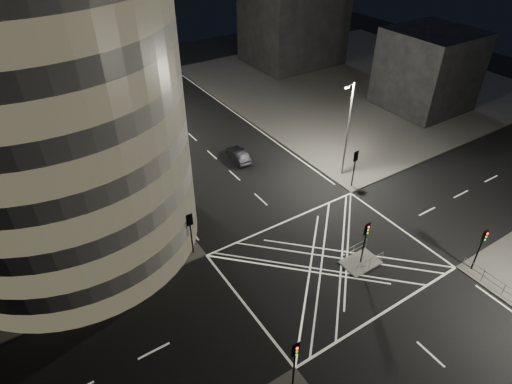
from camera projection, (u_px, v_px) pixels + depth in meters
ground at (329, 262)px, 34.55m from camera, size 120.00×120.00×0.00m
sidewalk_far_right at (357, 82)px, 65.66m from camera, size 42.00×42.00×0.15m
central_island at (360, 262)px, 34.36m from camera, size 3.00×2.00×0.15m
building_right_far at (293, 15)px, 68.74m from camera, size 14.00×12.00×15.00m
building_right_near at (428, 70)px, 55.64m from camera, size 10.00×10.00×10.00m
building_far_end at (71, 8)px, 66.98m from camera, size 18.00×8.00×18.00m
tree_a at (157, 206)px, 33.55m from camera, size 4.07×4.07×6.46m
tree_b at (128, 160)px, 36.96m from camera, size 5.04×5.04×8.16m
tree_c at (110, 143)px, 41.74m from camera, size 4.13×4.13×6.45m
tree_d at (92, 117)px, 45.62m from camera, size 4.54×4.54×7.02m
tree_e at (77, 98)px, 49.68m from camera, size 3.49×3.49×6.47m
traffic_signal_fl at (190, 227)px, 33.59m from camera, size 0.55×0.22×4.00m
traffic_signal_nl at (295, 357)px, 24.34m from camera, size 0.55×0.22×4.00m
traffic_signal_fr at (355, 162)px, 41.35m from camera, size 0.55×0.22×4.00m
traffic_signal_nr at (482, 243)px, 32.09m from camera, size 0.55×0.22×4.00m
traffic_signal_island at (366, 236)px, 32.70m from camera, size 0.55×0.22×4.00m
street_lamp_left_near at (153, 171)px, 35.31m from camera, size 1.25×0.25×10.00m
street_lamp_left_far at (92, 97)px, 47.56m from camera, size 1.25×0.25×10.00m
street_lamp_right_far at (348, 128)px, 41.59m from camera, size 1.25×0.25×10.00m
railing_island_south at (370, 264)px, 33.39m from camera, size 2.80×0.06×1.10m
railing_island_north at (354, 250)px, 34.61m from camera, size 2.80×0.06×1.10m
sedan at (238, 155)px, 46.84m from camera, size 1.82×4.15×1.33m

